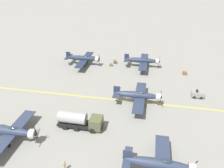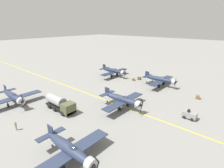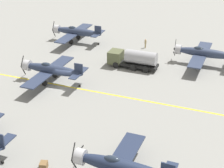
{
  "view_description": "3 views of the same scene",
  "coord_description": "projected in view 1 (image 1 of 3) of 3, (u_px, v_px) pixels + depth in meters",
  "views": [
    {
      "loc": [
        38.98,
        4.13,
        25.67
      ],
      "look_at": [
        -1.31,
        -3.55,
        3.05
      ],
      "focal_mm": 35.0,
      "sensor_mm": 36.0,
      "label": 1
    },
    {
      "loc": [
        28.17,
        23.16,
        17.48
      ],
      "look_at": [
        -4.55,
        -5.15,
        2.52
      ],
      "focal_mm": 28.0,
      "sensor_mm": 36.0,
      "label": 2
    },
    {
      "loc": [
        -42.58,
        -24.25,
        24.15
      ],
      "look_at": [
        -0.75,
        -7.79,
        2.06
      ],
      "focal_mm": 60.0,
      "sensor_mm": 36.0,
      "label": 3
    }
  ],
  "objects": [
    {
      "name": "ground_plane",
      "position": [
        127.0,
        101.0,
        46.6
      ],
      "size": [
        400.0,
        400.0,
        0.0
      ],
      "primitive_type": "plane",
      "color": "gray"
    },
    {
      "name": "taxiway_stripe",
      "position": [
        127.0,
        101.0,
        46.6
      ],
      "size": [
        0.3,
        160.0,
        0.01
      ],
      "primitive_type": "cube",
      "color": "yellow",
      "rests_on": "ground"
    },
    {
      "name": "airplane_near_left",
      "position": [
        83.0,
        58.0,
        62.31
      ],
      "size": [
        12.0,
        9.98,
        3.65
      ],
      "rotation": [
        0.0,
        0.0,
        0.17
      ],
      "color": "#202A43",
      "rests_on": "ground"
    },
    {
      "name": "airplane_mid_right",
      "position": [
        160.0,
        164.0,
        29.38
      ],
      "size": [
        12.0,
        9.98,
        3.65
      ],
      "rotation": [
        0.0,
        0.0,
        0.15
      ],
      "color": "#2C364F",
      "rests_on": "ground"
    },
    {
      "name": "airplane_mid_left",
      "position": [
        143.0,
        61.0,
        60.91
      ],
      "size": [
        12.0,
        9.98,
        3.65
      ],
      "rotation": [
        0.0,
        0.0,
        0.07
      ],
      "color": "#252F49",
      "rests_on": "ground"
    },
    {
      "name": "airplane_mid_center",
      "position": [
        138.0,
        95.0,
        44.81
      ],
      "size": [
        12.0,
        9.98,
        3.65
      ],
      "rotation": [
        0.0,
        0.0,
        -0.15
      ],
      "color": "#29334D",
      "rests_on": "ground"
    },
    {
      "name": "airplane_near_right",
      "position": [
        9.0,
        131.0,
        35.25
      ],
      "size": [
        12.0,
        9.98,
        3.79
      ],
      "rotation": [
        0.0,
        0.0,
        -0.1
      ],
      "color": "#2C3650",
      "rests_on": "ground"
    },
    {
      "name": "fuel_tanker",
      "position": [
        80.0,
        120.0,
        38.43
      ],
      "size": [
        2.68,
        8.0,
        2.98
      ],
      "color": "black",
      "rests_on": "ground"
    },
    {
      "name": "tow_tractor",
      "position": [
        198.0,
        94.0,
        47.52
      ],
      "size": [
        1.57,
        2.6,
        1.79
      ],
      "color": "gray",
      "rests_on": "ground"
    },
    {
      "name": "ground_crew_walking",
      "position": [
        64.0,
        165.0,
        30.58
      ],
      "size": [
        0.37,
        0.37,
        1.68
      ],
      "color": "tan",
      "rests_on": "ground"
    },
    {
      "name": "supply_crate_by_tanker",
      "position": [
        111.0,
        65.0,
        62.4
      ],
      "size": [
        1.04,
        0.94,
        0.73
      ],
      "primitive_type": "cube",
      "rotation": [
        0.0,
        0.0,
        0.28
      ],
      "color": "brown",
      "rests_on": "ground"
    },
    {
      "name": "supply_crate_mid_lane",
      "position": [
        115.0,
        62.0,
        64.07
      ],
      "size": [
        1.19,
        1.05,
        0.88
      ],
      "primitive_type": "cube",
      "rotation": [
        0.0,
        0.0,
        0.18
      ],
      "color": "brown",
      "rests_on": "ground"
    },
    {
      "name": "supply_crate_outboard",
      "position": [
        185.0,
        73.0,
        57.51
      ],
      "size": [
        1.22,
        1.08,
        0.87
      ],
      "primitive_type": "cube",
      "rotation": [
        0.0,
        0.0,
        0.23
      ],
      "color": "brown",
      "rests_on": "ground"
    }
  ]
}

